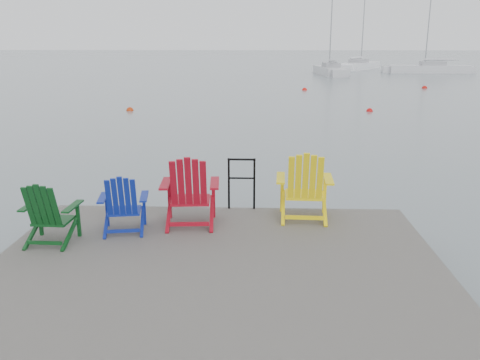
{
  "coord_description": "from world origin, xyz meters",
  "views": [
    {
      "loc": [
        0.56,
        -5.98,
        3.32
      ],
      "look_at": [
        0.2,
        3.06,
        0.85
      ],
      "focal_mm": 38.0,
      "sensor_mm": 36.0,
      "label": 1
    }
  ],
  "objects_px": {
    "handrail": "(242,179)",
    "buoy_a": "(369,111)",
    "sailboat_mid": "(359,66)",
    "sailboat_near": "(330,71)",
    "chair_red": "(190,190)",
    "buoy_b": "(130,111)",
    "chair_yellow": "(305,185)",
    "buoy_d": "(305,90)",
    "sailboat_far": "(429,69)",
    "buoy_c": "(424,88)",
    "chair_blue": "(123,203)",
    "chair_green": "(49,212)"
  },
  "relations": [
    {
      "from": "chair_green",
      "to": "buoy_a",
      "type": "relative_size",
      "value": 2.93
    },
    {
      "from": "buoy_a",
      "to": "sailboat_far",
      "type": "bearing_deg",
      "value": 68.08
    },
    {
      "from": "sailboat_near",
      "to": "sailboat_far",
      "type": "height_order",
      "value": "sailboat_far"
    },
    {
      "from": "buoy_a",
      "to": "chair_yellow",
      "type": "bearing_deg",
      "value": -105.03
    },
    {
      "from": "sailboat_mid",
      "to": "chair_red",
      "type": "bearing_deg",
      "value": -73.93
    },
    {
      "from": "sailboat_mid",
      "to": "buoy_d",
      "type": "bearing_deg",
      "value": -78.63
    },
    {
      "from": "sailboat_far",
      "to": "sailboat_near",
      "type": "bearing_deg",
      "value": 110.27
    },
    {
      "from": "chair_green",
      "to": "chair_red",
      "type": "distance_m",
      "value": 2.08
    },
    {
      "from": "buoy_b",
      "to": "buoy_c",
      "type": "bearing_deg",
      "value": 35.55
    },
    {
      "from": "buoy_b",
      "to": "buoy_d",
      "type": "bearing_deg",
      "value": 49.93
    },
    {
      "from": "chair_red",
      "to": "sailboat_near",
      "type": "height_order",
      "value": "sailboat_near"
    },
    {
      "from": "sailboat_far",
      "to": "buoy_b",
      "type": "relative_size",
      "value": 32.25
    },
    {
      "from": "handrail",
      "to": "buoy_d",
      "type": "distance_m",
      "value": 28.14
    },
    {
      "from": "buoy_a",
      "to": "buoy_d",
      "type": "bearing_deg",
      "value": 101.55
    },
    {
      "from": "buoy_a",
      "to": "buoy_b",
      "type": "height_order",
      "value": "buoy_b"
    },
    {
      "from": "handrail",
      "to": "buoy_a",
      "type": "relative_size",
      "value": 2.81
    },
    {
      "from": "sailboat_far",
      "to": "buoy_d",
      "type": "height_order",
      "value": "sailboat_far"
    },
    {
      "from": "chair_yellow",
      "to": "sailboat_mid",
      "type": "height_order",
      "value": "sailboat_mid"
    },
    {
      "from": "sailboat_far",
      "to": "buoy_c",
      "type": "height_order",
      "value": "sailboat_far"
    },
    {
      "from": "buoy_b",
      "to": "chair_green",
      "type": "bearing_deg",
      "value": -79.19
    },
    {
      "from": "chair_yellow",
      "to": "buoy_d",
      "type": "distance_m",
      "value": 28.53
    },
    {
      "from": "chair_red",
      "to": "sailboat_mid",
      "type": "distance_m",
      "value": 58.55
    },
    {
      "from": "chair_yellow",
      "to": "buoy_c",
      "type": "relative_size",
      "value": 2.92
    },
    {
      "from": "sailboat_mid",
      "to": "sailboat_near",
      "type": "bearing_deg",
      "value": -85.78
    },
    {
      "from": "chair_red",
      "to": "buoy_a",
      "type": "distance_m",
      "value": 18.82
    },
    {
      "from": "chair_green",
      "to": "buoy_d",
      "type": "distance_m",
      "value": 30.24
    },
    {
      "from": "chair_green",
      "to": "buoy_c",
      "type": "xyz_separation_m",
      "value": [
        15.01,
        31.44,
        -0.97
      ]
    },
    {
      "from": "chair_yellow",
      "to": "sailboat_far",
      "type": "distance_m",
      "value": 52.64
    },
    {
      "from": "chair_red",
      "to": "buoy_d",
      "type": "xyz_separation_m",
      "value": [
        4.18,
        28.78,
        -1.08
      ]
    },
    {
      "from": "sailboat_near",
      "to": "buoy_a",
      "type": "relative_size",
      "value": 34.46
    },
    {
      "from": "chair_blue",
      "to": "buoy_c",
      "type": "distance_m",
      "value": 34.0
    },
    {
      "from": "chair_green",
      "to": "sailboat_far",
      "type": "relative_size",
      "value": 0.08
    },
    {
      "from": "sailboat_mid",
      "to": "sailboat_far",
      "type": "xyz_separation_m",
      "value": [
        6.22,
        -7.06,
        0.0
      ]
    },
    {
      "from": "buoy_c",
      "to": "chair_blue",
      "type": "bearing_deg",
      "value": -114.46
    },
    {
      "from": "buoy_c",
      "to": "buoy_d",
      "type": "bearing_deg",
      "value": -168.4
    },
    {
      "from": "chair_red",
      "to": "buoy_b",
      "type": "height_order",
      "value": "chair_red"
    },
    {
      "from": "chair_blue",
      "to": "sailboat_far",
      "type": "xyz_separation_m",
      "value": [
        20.43,
        50.29,
        -0.61
      ]
    },
    {
      "from": "handrail",
      "to": "buoy_b",
      "type": "xyz_separation_m",
      "value": [
        -6.17,
        16.53,
        -1.04
      ]
    },
    {
      "from": "chair_red",
      "to": "sailboat_near",
      "type": "bearing_deg",
      "value": 75.85
    },
    {
      "from": "handrail",
      "to": "chair_green",
      "type": "xyz_separation_m",
      "value": [
        -2.69,
        -1.7,
        -0.07
      ]
    },
    {
      "from": "handrail",
      "to": "sailboat_mid",
      "type": "bearing_deg",
      "value": 77.49
    },
    {
      "from": "sailboat_mid",
      "to": "sailboat_far",
      "type": "relative_size",
      "value": 1.09
    },
    {
      "from": "chair_yellow",
      "to": "sailboat_near",
      "type": "height_order",
      "value": "sailboat_near"
    },
    {
      "from": "buoy_a",
      "to": "buoy_b",
      "type": "relative_size",
      "value": 0.89
    },
    {
      "from": "chair_blue",
      "to": "chair_red",
      "type": "height_order",
      "value": "chair_red"
    },
    {
      "from": "chair_green",
      "to": "chair_blue",
      "type": "height_order",
      "value": "chair_green"
    },
    {
      "from": "chair_yellow",
      "to": "chair_red",
      "type": "bearing_deg",
      "value": -166.05
    },
    {
      "from": "sailboat_near",
      "to": "sailboat_mid",
      "type": "xyz_separation_m",
      "value": [
        5.02,
        10.79,
        -0.0
      ]
    },
    {
      "from": "handrail",
      "to": "buoy_d",
      "type": "height_order",
      "value": "handrail"
    },
    {
      "from": "sailboat_far",
      "to": "buoy_c",
      "type": "relative_size",
      "value": 29.72
    }
  ]
}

